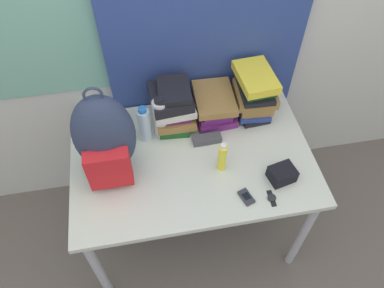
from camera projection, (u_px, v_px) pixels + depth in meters
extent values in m
plane|color=#665B51|center=(204.00, 285.00, 2.27)|extent=(12.00, 12.00, 0.00)
cube|color=beige|center=(174.00, 20.00, 1.84)|extent=(6.00, 0.05, 2.50)
cube|color=#75B299|center=(70.00, 25.00, 1.73)|extent=(1.10, 0.01, 0.80)
cube|color=navy|center=(207.00, 23.00, 1.82)|extent=(1.04, 0.04, 2.50)
cube|color=beige|center=(192.00, 158.00, 1.93)|extent=(1.23, 0.81, 0.03)
cylinder|color=#B2B2B7|center=(99.00, 270.00, 1.95)|extent=(0.05, 0.05, 0.74)
cylinder|color=#B2B2B7|center=(302.00, 234.00, 2.08)|extent=(0.05, 0.05, 0.74)
cylinder|color=#B2B2B7|center=(96.00, 163.00, 2.38)|extent=(0.05, 0.05, 0.74)
cylinder|color=#B2B2B7|center=(265.00, 139.00, 2.50)|extent=(0.05, 0.05, 0.74)
ellipsoid|color=#2D3851|center=(104.00, 135.00, 1.69)|extent=(0.28, 0.20, 0.47)
cube|color=red|center=(109.00, 169.00, 1.69)|extent=(0.20, 0.07, 0.21)
torus|color=#2D3851|center=(93.00, 95.00, 1.49)|extent=(0.08, 0.01, 0.08)
cube|color=#1E5623|center=(173.00, 120.00, 2.04)|extent=(0.17, 0.25, 0.04)
cube|color=olive|center=(174.00, 113.00, 2.01)|extent=(0.21, 0.26, 0.04)
cube|color=#6B2370|center=(173.00, 108.00, 1.98)|extent=(0.17, 0.21, 0.04)
cube|color=silver|center=(172.00, 104.00, 1.95)|extent=(0.23, 0.25, 0.04)
cube|color=black|center=(170.00, 97.00, 1.91)|extent=(0.22, 0.25, 0.06)
cube|color=black|center=(174.00, 90.00, 1.88)|extent=(0.17, 0.21, 0.03)
cube|color=#6B2370|center=(213.00, 114.00, 2.07)|extent=(0.23, 0.25, 0.04)
cube|color=#6B2370|center=(212.00, 108.00, 2.04)|extent=(0.19, 0.21, 0.04)
cube|color=#6B2370|center=(213.00, 102.00, 2.01)|extent=(0.18, 0.26, 0.03)
cube|color=olive|center=(214.00, 98.00, 1.98)|extent=(0.21, 0.28, 0.04)
cube|color=black|center=(250.00, 109.00, 2.11)|extent=(0.17, 0.26, 0.03)
cube|color=navy|center=(252.00, 106.00, 2.08)|extent=(0.19, 0.24, 0.03)
cube|color=olive|center=(254.00, 101.00, 2.05)|extent=(0.19, 0.22, 0.05)
cube|color=olive|center=(255.00, 94.00, 2.00)|extent=(0.22, 0.23, 0.06)
cube|color=black|center=(255.00, 88.00, 1.97)|extent=(0.18, 0.28, 0.03)
cube|color=#1E5623|center=(255.00, 82.00, 1.95)|extent=(0.17, 0.23, 0.04)
cube|color=yellow|center=(256.00, 77.00, 1.91)|extent=(0.20, 0.27, 0.05)
cylinder|color=silver|center=(145.00, 125.00, 1.91)|extent=(0.07, 0.07, 0.20)
cylinder|color=#286BB7|center=(142.00, 110.00, 1.83)|extent=(0.04, 0.04, 0.02)
cylinder|color=white|center=(161.00, 118.00, 1.92)|extent=(0.07, 0.07, 0.24)
cylinder|color=black|center=(159.00, 100.00, 1.81)|extent=(0.05, 0.05, 0.02)
cylinder|color=yellow|center=(222.00, 158.00, 1.81)|extent=(0.04, 0.04, 0.16)
cylinder|color=white|center=(223.00, 146.00, 1.73)|extent=(0.03, 0.03, 0.02)
cube|color=#2D2D33|center=(246.00, 197.00, 1.75)|extent=(0.07, 0.09, 0.02)
cube|color=black|center=(246.00, 196.00, 1.75)|extent=(0.04, 0.05, 0.00)
cube|color=#47474C|center=(207.00, 139.00, 1.96)|extent=(0.15, 0.06, 0.04)
cube|color=black|center=(282.00, 174.00, 1.80)|extent=(0.14, 0.12, 0.07)
cube|color=black|center=(272.00, 198.00, 1.76)|extent=(0.02, 0.09, 0.00)
cylinder|color=#232328|center=(272.00, 198.00, 1.75)|extent=(0.04, 0.04, 0.01)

